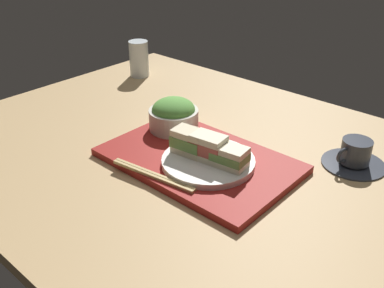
% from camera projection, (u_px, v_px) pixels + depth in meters
% --- Properties ---
extents(ground_plane, '(1.40, 1.00, 0.03)m').
position_uv_depth(ground_plane, '(205.00, 161.00, 1.08)').
color(ground_plane, tan).
extents(serving_tray, '(0.44, 0.29, 0.02)m').
position_uv_depth(serving_tray, '(199.00, 160.00, 1.03)').
color(serving_tray, maroon).
rests_on(serving_tray, ground_plane).
extents(sandwich_plate, '(0.21, 0.21, 0.01)m').
position_uv_depth(sandwich_plate, '(208.00, 161.00, 1.00)').
color(sandwich_plate, white).
rests_on(sandwich_plate, serving_tray).
extents(sandwich_near, '(0.08, 0.06, 0.06)m').
position_uv_depth(sandwich_near, '(188.00, 141.00, 1.01)').
color(sandwich_near, beige).
rests_on(sandwich_near, sandwich_plate).
extents(sandwich_middle, '(0.08, 0.06, 0.06)m').
position_uv_depth(sandwich_middle, '(208.00, 147.00, 0.98)').
color(sandwich_middle, '#EFE5C1').
rests_on(sandwich_middle, sandwich_plate).
extents(sandwich_far, '(0.08, 0.06, 0.05)m').
position_uv_depth(sandwich_far, '(230.00, 157.00, 0.96)').
color(sandwich_far, '#EFE5C1').
rests_on(sandwich_far, sandwich_plate).
extents(salad_bowl, '(0.13, 0.13, 0.08)m').
position_uv_depth(salad_bowl, '(174.00, 115.00, 1.14)').
color(salad_bowl, beige).
rests_on(salad_bowl, serving_tray).
extents(chopsticks_pair, '(0.22, 0.04, 0.01)m').
position_uv_depth(chopsticks_pair, '(153.00, 175.00, 0.95)').
color(chopsticks_pair, tan).
rests_on(chopsticks_pair, serving_tray).
extents(coffee_cup, '(0.15, 0.15, 0.06)m').
position_uv_depth(coffee_cup, '(355.00, 156.00, 1.02)').
color(coffee_cup, '#333842').
rests_on(coffee_cup, ground_plane).
extents(drinking_glass, '(0.07, 0.07, 0.12)m').
position_uv_depth(drinking_glass, '(139.00, 59.00, 1.54)').
color(drinking_glass, silver).
rests_on(drinking_glass, ground_plane).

